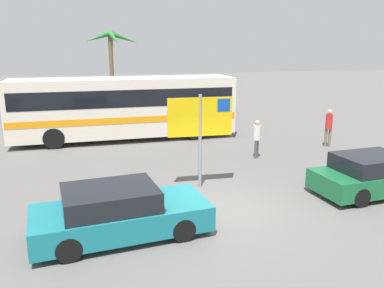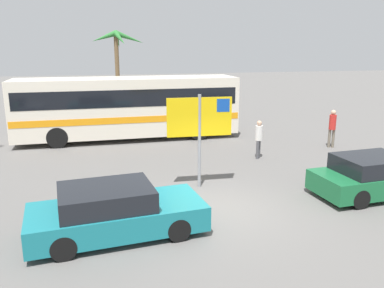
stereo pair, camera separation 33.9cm
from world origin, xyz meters
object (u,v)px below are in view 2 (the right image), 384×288
Objects in this scene: car_teal at (115,212)px; car_green at (375,176)px; ferry_sign at (201,121)px; pedestrian_crossing_lot at (259,136)px; pedestrian_near_sign at (332,125)px; bus_front_coach at (128,105)px.

car_teal and car_green have the same top height.
pedestrian_crossing_lot is at bearing 42.91° from ferry_sign.
ferry_sign reaches higher than pedestrian_near_sign.
pedestrian_near_sign is (9.27, -4.28, -0.70)m from bus_front_coach.
pedestrian_crossing_lot is (6.42, 5.76, 0.34)m from car_teal.
pedestrian_near_sign is at bearing -125.74° from pedestrian_crossing_lot.
bus_front_coach is at bearing 105.01° from ferry_sign.
bus_front_coach is at bearing 121.38° from car_green.
car_green is 2.54× the size of pedestrian_crossing_lot.
car_green is at bearing 5.46° from pedestrian_near_sign.
car_teal is (-1.32, -10.97, -1.15)m from bus_front_coach.
bus_front_coach is at bearing 77.59° from car_teal.
car_green is (8.35, 0.82, -0.00)m from car_teal.
pedestrian_crossing_lot is at bearing -45.62° from bus_front_coach.
car_teal is 2.50× the size of pedestrian_near_sign.
car_green is 6.30m from pedestrian_near_sign.
car_teal is 1.08× the size of car_green.
ferry_sign is 8.50m from pedestrian_near_sign.
ferry_sign is 1.76× the size of pedestrian_near_sign.
ferry_sign is 5.94m from car_green.
pedestrian_crossing_lot reaches higher than car_green.
pedestrian_crossing_lot is (5.10, -5.21, -0.81)m from bus_front_coach.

